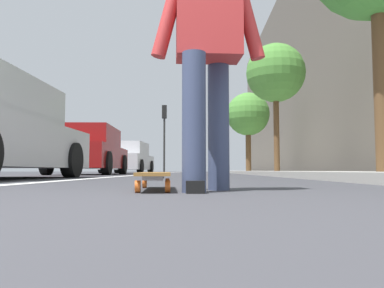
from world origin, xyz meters
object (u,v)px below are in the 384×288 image
(street_tree_mid, at_px, (276,74))
(traffic_light, at_px, (164,126))
(skateboard, at_px, (155,176))
(parked_car_mid, at_px, (89,152))
(street_tree_far, at_px, (248,115))
(skater_person, at_px, (208,41))
(parked_car_far, at_px, (128,159))

(street_tree_mid, bearing_deg, traffic_light, 26.89)
(skateboard, distance_m, parked_car_mid, 10.02)
(traffic_light, xyz_separation_m, street_tree_far, (-2.02, -4.83, 0.38))
(traffic_light, height_order, street_tree_far, street_tree_far)
(skater_person, bearing_deg, street_tree_mid, -13.81)
(skater_person, distance_m, street_tree_far, 18.84)
(skater_person, height_order, parked_car_far, skater_person)
(parked_car_mid, bearing_deg, street_tree_far, -35.12)
(skater_person, bearing_deg, street_tree_far, -8.31)
(skateboard, distance_m, street_tree_mid, 11.79)
(skateboard, height_order, traffic_light, traffic_light)
(skater_person, height_order, street_tree_far, street_tree_far)
(skateboard, xyz_separation_m, skater_person, (-0.15, -0.35, 0.84))
(traffic_light, bearing_deg, parked_car_mid, 172.62)
(parked_car_far, bearing_deg, traffic_light, -16.26)
(skater_person, xyz_separation_m, traffic_light, (20.52, 2.13, 1.91))
(skateboard, distance_m, street_tree_far, 18.87)
(traffic_light, relative_size, street_tree_far, 0.92)
(parked_car_far, bearing_deg, parked_car_mid, 179.40)
(parked_car_far, relative_size, street_tree_mid, 0.93)
(street_tree_mid, distance_m, street_tree_far, 7.52)
(parked_car_far, xyz_separation_m, street_tree_mid, (-4.92, -6.18, 2.88))
(parked_car_mid, height_order, traffic_light, traffic_light)
(traffic_light, distance_m, street_tree_mid, 10.71)
(street_tree_mid, xyz_separation_m, street_tree_far, (7.51, 0.00, -0.36))
(skater_person, height_order, parked_car_mid, skater_person)
(parked_car_far, bearing_deg, street_tree_far, -67.20)
(skateboard, relative_size, street_tree_mid, 0.18)
(skateboard, bearing_deg, parked_car_far, 11.23)
(skater_person, bearing_deg, parked_car_mid, 20.20)
(street_tree_far, bearing_deg, parked_car_far, 112.80)
(parked_car_mid, bearing_deg, parked_car_far, -0.60)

